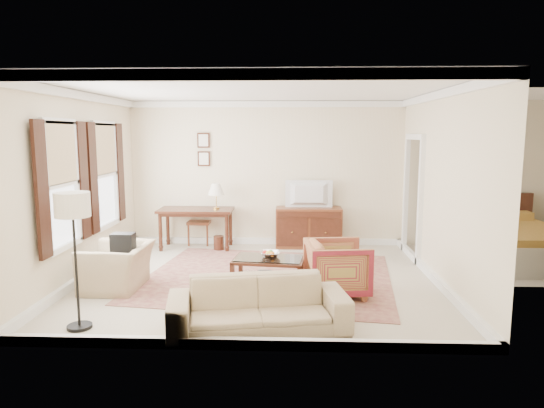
# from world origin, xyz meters

# --- Properties ---
(room_shell) EXTENTS (5.51, 5.01, 2.91)m
(room_shell) POSITION_xyz_m (0.00, 0.00, 2.47)
(room_shell) COLOR beige
(room_shell) RESTS_ON ground
(annex_bedroom) EXTENTS (3.00, 2.70, 2.90)m
(annex_bedroom) POSITION_xyz_m (4.49, 1.15, 0.34)
(annex_bedroom) COLOR beige
(annex_bedroom) RESTS_ON ground
(window_front) EXTENTS (0.12, 1.56, 1.80)m
(window_front) POSITION_xyz_m (-2.70, -0.70, 1.55)
(window_front) COLOR #CCB284
(window_front) RESTS_ON room_shell
(window_rear) EXTENTS (0.12, 1.56, 1.80)m
(window_rear) POSITION_xyz_m (-2.70, 0.90, 1.55)
(window_rear) COLOR #CCB284
(window_rear) RESTS_ON room_shell
(doorway) EXTENTS (0.10, 1.12, 2.25)m
(doorway) POSITION_xyz_m (2.71, 1.50, 1.08)
(doorway) COLOR white
(doorway) RESTS_ON room_shell
(rug) EXTENTS (4.20, 3.73, 0.01)m
(rug) POSITION_xyz_m (0.14, 0.13, 0.01)
(rug) COLOR maroon
(rug) RESTS_ON room_shell
(writing_desk) EXTENTS (1.45, 0.72, 0.79)m
(writing_desk) POSITION_xyz_m (-1.37, 2.04, 0.68)
(writing_desk) COLOR #452013
(writing_desk) RESTS_ON room_shell
(desk_chair) EXTENTS (0.55, 0.55, 1.05)m
(desk_chair) POSITION_xyz_m (-1.37, 2.39, 0.53)
(desk_chair) COLOR brown
(desk_chair) RESTS_ON room_shell
(desk_lamp) EXTENTS (0.32, 0.32, 0.50)m
(desk_lamp) POSITION_xyz_m (-0.96, 2.04, 1.04)
(desk_lamp) COLOR silver
(desk_lamp) RESTS_ON writing_desk
(framed_prints) EXTENTS (0.25, 0.04, 0.68)m
(framed_prints) POSITION_xyz_m (-1.27, 2.47, 1.94)
(framed_prints) COLOR #452013
(framed_prints) RESTS_ON room_shell
(sideboard) EXTENTS (1.30, 0.50, 0.80)m
(sideboard) POSITION_xyz_m (0.86, 2.22, 0.40)
(sideboard) COLOR brown
(sideboard) RESTS_ON room_shell
(tv) EXTENTS (0.89, 0.51, 0.12)m
(tv) POSITION_xyz_m (0.86, 2.20, 1.24)
(tv) COLOR black
(tv) RESTS_ON sideboard
(coffee_table) EXTENTS (1.10, 0.73, 0.44)m
(coffee_table) POSITION_xyz_m (0.17, -0.32, 0.33)
(coffee_table) COLOR #452013
(coffee_table) RESTS_ON room_shell
(fruit_bowl) EXTENTS (0.42, 0.42, 0.10)m
(fruit_bowl) POSITION_xyz_m (0.20, -0.27, 0.49)
(fruit_bowl) COLOR silver
(fruit_bowl) RESTS_ON coffee_table
(book_a) EXTENTS (0.28, 0.06, 0.38)m
(book_a) POSITION_xyz_m (-0.01, -0.21, 0.17)
(book_a) COLOR brown
(book_a) RESTS_ON coffee_table
(book_b) EXTENTS (0.23, 0.20, 0.38)m
(book_b) POSITION_xyz_m (0.28, -0.40, 0.17)
(book_b) COLOR brown
(book_b) RESTS_ON coffee_table
(striped_armchair) EXTENTS (0.87, 0.92, 0.85)m
(striped_armchair) POSITION_xyz_m (1.16, -0.68, 0.43)
(striped_armchair) COLOR maroon
(striped_armchair) RESTS_ON room_shell
(club_armchair) EXTENTS (0.68, 1.02, 0.88)m
(club_armchair) POSITION_xyz_m (-2.04, -0.51, 0.44)
(club_armchair) COLOR tan
(club_armchair) RESTS_ON room_shell
(backpack) EXTENTS (0.23, 0.33, 0.40)m
(backpack) POSITION_xyz_m (-1.93, -0.53, 0.68)
(backpack) COLOR black
(backpack) RESTS_ON club_armchair
(sofa) EXTENTS (2.13, 0.96, 0.80)m
(sofa) POSITION_xyz_m (0.13, -1.95, 0.40)
(sofa) COLOR tan
(sofa) RESTS_ON room_shell
(floor_lamp) EXTENTS (0.40, 0.40, 1.61)m
(floor_lamp) POSITION_xyz_m (-1.97, -1.98, 1.35)
(floor_lamp) COLOR black
(floor_lamp) RESTS_ON room_shell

